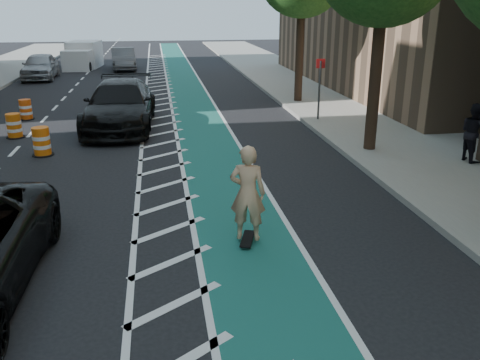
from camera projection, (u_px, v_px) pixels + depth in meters
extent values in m
plane|color=black|center=(75.00, 314.00, 7.72)|extent=(120.00, 120.00, 0.00)
cube|color=#1B5E55|center=(207.00, 140.00, 17.49)|extent=(2.00, 90.00, 0.01)
cube|color=silver|center=(163.00, 142.00, 17.26)|extent=(1.40, 90.00, 0.01)
cube|color=gray|center=(385.00, 131.00, 18.45)|extent=(5.00, 90.00, 0.15)
cube|color=gray|center=(320.00, 133.00, 18.08)|extent=(0.12, 90.00, 0.16)
cylinder|color=#382619|center=(370.00, 81.00, 15.64)|extent=(0.36, 0.36, 4.40)
cylinder|color=#382619|center=(300.00, 56.00, 23.10)|extent=(0.36, 0.36, 4.40)
cylinder|color=#4C4C4C|center=(319.00, 92.00, 19.66)|extent=(0.08, 0.08, 2.40)
cube|color=red|center=(321.00, 64.00, 19.29)|extent=(0.35, 0.02, 0.35)
cube|color=black|center=(247.00, 239.00, 9.99)|extent=(0.43, 0.78, 0.03)
cylinder|color=black|center=(245.00, 236.00, 10.25)|extent=(0.04, 0.06, 0.06)
cylinder|color=black|center=(253.00, 236.00, 10.23)|extent=(0.04, 0.06, 0.06)
cylinder|color=black|center=(242.00, 247.00, 9.78)|extent=(0.04, 0.06, 0.06)
cylinder|color=black|center=(250.00, 247.00, 9.76)|extent=(0.04, 0.06, 0.06)
imported|color=tan|center=(248.00, 193.00, 9.67)|extent=(0.79, 0.64, 1.89)
imported|color=black|center=(120.00, 105.00, 19.01)|extent=(2.72, 6.05, 1.72)
imported|color=#A5A6AA|center=(40.00, 66.00, 31.40)|extent=(2.01, 4.68, 1.57)
imported|color=#5A5B5F|center=(123.00, 59.00, 35.90)|extent=(1.95, 4.64, 1.49)
imported|color=black|center=(474.00, 132.00, 14.45)|extent=(0.67, 0.84, 1.68)
cube|color=white|center=(85.00, 54.00, 37.17)|extent=(2.36, 3.18, 1.86)
cube|color=white|center=(77.00, 61.00, 35.15)|extent=(2.01, 1.68, 1.39)
cylinder|color=black|center=(64.00, 67.00, 34.88)|extent=(0.30, 0.67, 0.65)
cylinder|color=black|center=(89.00, 67.00, 34.96)|extent=(0.30, 0.67, 0.65)
cylinder|color=black|center=(77.00, 62.00, 38.03)|extent=(0.30, 0.67, 0.65)
cylinder|color=black|center=(99.00, 61.00, 38.11)|extent=(0.30, 0.67, 0.65)
cylinder|color=orange|center=(42.00, 141.00, 15.63)|extent=(0.51, 0.51, 0.88)
cylinder|color=silver|center=(42.00, 146.00, 15.68)|extent=(0.52, 0.52, 0.12)
cylinder|color=silver|center=(41.00, 137.00, 15.58)|extent=(0.52, 0.52, 0.12)
cylinder|color=black|center=(43.00, 155.00, 15.77)|extent=(0.65, 0.65, 0.04)
cylinder|color=orange|center=(14.00, 126.00, 17.71)|extent=(0.49, 0.49, 0.85)
cylinder|color=silver|center=(15.00, 130.00, 17.76)|extent=(0.50, 0.50, 0.11)
cylinder|color=silver|center=(14.00, 122.00, 17.67)|extent=(0.50, 0.50, 0.11)
cylinder|color=black|center=(16.00, 137.00, 17.84)|extent=(0.62, 0.62, 0.04)
cylinder|color=#DF4F0B|center=(26.00, 109.00, 20.51)|extent=(0.47, 0.47, 0.81)
cylinder|color=silver|center=(26.00, 113.00, 20.55)|extent=(0.48, 0.48, 0.11)
cylinder|color=silver|center=(25.00, 107.00, 20.47)|extent=(0.48, 0.48, 0.11)
cylinder|color=black|center=(27.00, 119.00, 20.64)|extent=(0.60, 0.60, 0.04)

